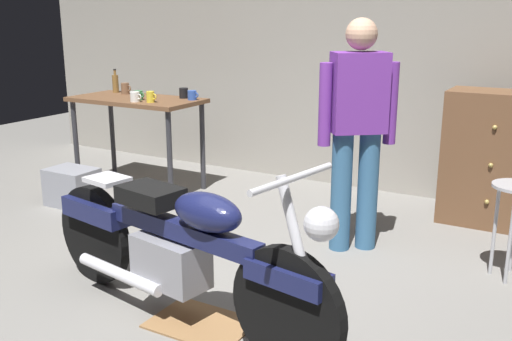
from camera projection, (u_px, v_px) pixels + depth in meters
ground_plane at (197, 297)px, 3.64m from camera, size 12.00×12.00×0.00m
back_wall at (364, 29)px, 5.58m from camera, size 8.00×0.12×3.10m
workbench at (137, 109)px, 5.73m from camera, size 1.30×0.64×0.90m
motorcycle at (178, 246)px, 3.26m from camera, size 2.17×0.70×1.00m
person_standing at (357, 126)px, 4.16m from camera, size 0.47×0.41×1.67m
wooden_dresser at (495, 159)px, 4.78m from camera, size 0.80×0.47×1.10m
drip_tray at (201, 323)px, 3.32m from camera, size 0.56×0.40×0.01m
storage_bin at (72, 187)px, 5.34m from camera, size 0.44×0.32×0.34m
mug_blue_enamel at (192, 95)px, 5.56m from camera, size 0.12×0.08×0.09m
mug_black_matte at (184, 93)px, 5.67m from camera, size 0.12×0.08×0.10m
mug_green_speckled at (139, 95)px, 5.57m from camera, size 0.11×0.08×0.09m
mug_brown_stoneware at (125, 88)px, 5.95m from camera, size 0.12×0.08×0.11m
mug_yellow_tall at (151, 97)px, 5.40m from camera, size 0.11×0.07×0.10m
mug_white_ceramic at (135, 97)px, 5.44m from camera, size 0.12×0.09×0.09m
bottle at (115, 83)px, 6.06m from camera, size 0.06×0.06×0.24m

